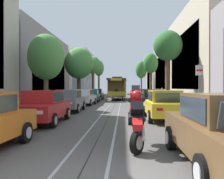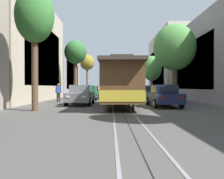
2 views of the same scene
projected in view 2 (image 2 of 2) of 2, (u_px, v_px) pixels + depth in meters
name	position (u px, v px, depth m)	size (l,w,h in m)	color
ground_plane	(118.00, 103.00, 19.51)	(164.41, 164.41, 0.00)	#4C4947
trolley_track_rails	(121.00, 108.00, 14.93)	(1.14, 73.76, 0.01)	gray
parked_car_orange_near_left	(130.00, 90.00, 43.82)	(2.05, 4.38, 1.58)	orange
parked_car_red_second_left	(132.00, 91.00, 38.56)	(2.08, 4.40, 1.58)	red
parked_car_grey_mid_left	(136.00, 91.00, 32.96)	(2.07, 4.39, 1.58)	slate
parked_car_white_fourth_left	(142.00, 92.00, 26.80)	(2.14, 4.42, 1.58)	silver
parked_car_teal_fifth_left	(149.00, 93.00, 21.56)	(2.08, 4.39, 1.58)	#196B70
parked_car_navy_sixth_left	(163.00, 96.00, 15.73)	(2.06, 4.39, 1.58)	#19234C
parked_car_brown_near_right	(99.00, 90.00, 44.41)	(2.02, 4.37, 1.58)	brown
parked_car_yellow_second_right	(97.00, 91.00, 37.09)	(2.02, 4.37, 1.58)	gold
parked_car_black_mid_right	(93.00, 92.00, 30.61)	(2.01, 4.37, 1.58)	black
parked_car_green_fourth_right	(89.00, 93.00, 24.20)	(2.07, 4.39, 1.58)	#1E6038
parked_car_grey_fifth_right	(81.00, 95.00, 17.48)	(2.05, 4.38, 1.58)	slate
street_tree_kerb_left_near	(139.00, 69.00, 43.08)	(3.26, 3.13, 6.66)	brown
street_tree_kerb_left_second	(152.00, 69.00, 31.74)	(2.85, 2.76, 5.96)	brown
street_tree_kerb_left_mid	(175.00, 48.00, 19.54)	(3.78, 3.20, 7.07)	#4C3826
street_tree_kerb_right_near	(87.00, 63.00, 41.59)	(2.71, 2.33, 7.59)	brown
street_tree_kerb_right_second	(75.00, 53.00, 27.19)	(2.72, 2.95, 7.23)	brown
street_tree_kerb_right_mid	(35.00, 18.00, 12.90)	(2.31, 2.00, 7.27)	brown
cable_car_trolley	(121.00, 84.00, 15.18)	(2.73, 9.16, 3.28)	brown
motorcycle_with_rider	(108.00, 90.00, 43.11)	(0.50, 1.86, 1.78)	black
pedestrian_on_left_pavement	(76.00, 90.00, 37.12)	(0.55, 0.42, 1.55)	black
pedestrian_on_right_pavement	(156.00, 91.00, 30.20)	(0.55, 0.39, 1.60)	black
pedestrian_crossing_far	(58.00, 92.00, 20.68)	(0.55, 0.32, 1.74)	black
fire_hydrant	(91.00, 92.00, 41.29)	(0.40, 0.22, 0.84)	gold
street_sign_post	(89.00, 85.00, 38.33)	(0.36, 0.07, 2.85)	slate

